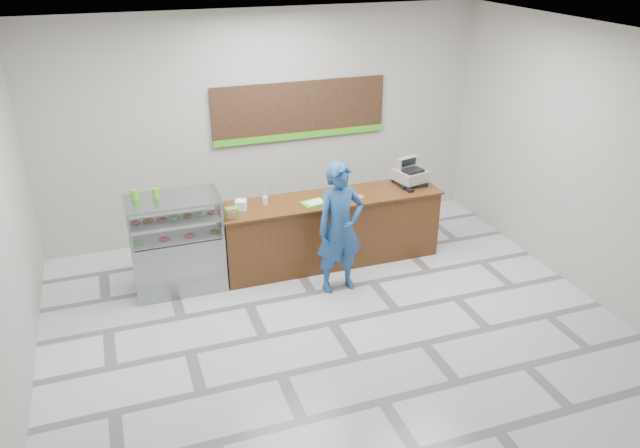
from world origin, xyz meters
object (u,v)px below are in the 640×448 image
object	(u,v)px
sales_counter	(331,230)
cash_register	(410,175)
customer	(340,228)
serving_tray	(314,203)
display_case	(177,243)

from	to	relation	value
sales_counter	cash_register	size ratio (longest dim) A/B	6.36
sales_counter	customer	xyz separation A→B (m)	(-0.15, -0.76, 0.39)
sales_counter	serving_tray	bearing A→B (deg)	-158.34
display_case	sales_counter	bearing A→B (deg)	0.00
sales_counter	customer	bearing A→B (deg)	-101.38
customer	serving_tray	bearing A→B (deg)	98.88
display_case	customer	world-z (taller)	customer
sales_counter	display_case	world-z (taller)	display_case
cash_register	serving_tray	size ratio (longest dim) A/B	1.35
serving_tray	customer	bearing A→B (deg)	-89.43
cash_register	sales_counter	bearing A→B (deg)	171.29
cash_register	display_case	bearing A→B (deg)	168.32
display_case	cash_register	size ratio (longest dim) A/B	2.60
sales_counter	cash_register	distance (m)	1.46
sales_counter	serving_tray	xyz separation A→B (m)	(-0.30, -0.12, 0.52)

